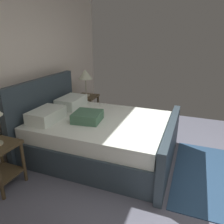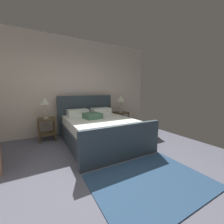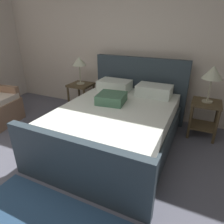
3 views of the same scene
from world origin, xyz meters
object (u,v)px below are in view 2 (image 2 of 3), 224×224
Objects in this scene: nightstand_left at (47,125)px; table_lamp_left at (45,102)px; bed at (99,129)px; table_lamp_right at (121,99)px; nightstand_right at (121,117)px.

table_lamp_left reaches higher than nightstand_left.
bed is 3.95× the size of table_lamp_right.
bed is at bearing -145.67° from nightstand_right.
bed is at bearing -34.37° from table_lamp_left.
nightstand_right is at bearing 34.33° from bed.
table_lamp_left is at bearing 145.63° from bed.
nightstand_right is at bearing 0.02° from table_lamp_left.
table_lamp_right is (0.00, 0.00, 0.65)m from nightstand_right.
nightstand_left is (-1.18, 0.80, 0.06)m from bed.
table_lamp_left is (-2.36, -0.00, 0.63)m from nightstand_right.
table_lamp_left is (-0.00, 0.00, 0.63)m from nightstand_left.
nightstand_right is 1.00× the size of nightstand_left.
table_lamp_right reaches higher than nightstand_left.
bed is 3.72× the size of nightstand_left.
table_lamp_left is (-2.36, -0.00, -0.02)m from table_lamp_right.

